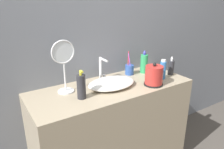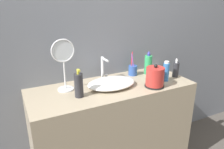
{
  "view_description": "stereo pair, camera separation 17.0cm",
  "coord_description": "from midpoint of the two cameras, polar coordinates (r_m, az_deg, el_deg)",
  "views": [
    {
      "loc": [
        -0.86,
        -1.09,
        1.53
      ],
      "look_at": [
        -0.0,
        0.25,
        0.94
      ],
      "focal_mm": 35.0,
      "sensor_mm": 36.0,
      "label": 1
    },
    {
      "loc": [
        -0.71,
        -1.17,
        1.53
      ],
      "look_at": [
        -0.0,
        0.25,
        0.94
      ],
      "focal_mm": 35.0,
      "sensor_mm": 36.0,
      "label": 2
    }
  ],
  "objects": [
    {
      "name": "wall_back",
      "position": [
        1.85,
        -1.16,
        13.26
      ],
      "size": [
        6.0,
        0.04,
        2.6
      ],
      "color": "slate",
      "rests_on": "ground_plane"
    },
    {
      "name": "mouthwash_bottle",
      "position": [
        2.02,
        11.82,
        2.57
      ],
      "size": [
        0.07,
        0.07,
        0.21
      ],
      "color": "#2D9956",
      "rests_on": "vanity_counter"
    },
    {
      "name": "vanity_counter",
      "position": [
        1.94,
        2.65,
        -14.58
      ],
      "size": [
        1.31,
        0.51,
        0.84
      ],
      "color": "gray",
      "rests_on": "ground_plane"
    },
    {
      "name": "sink_basin",
      "position": [
        1.72,
        2.71,
        -2.32
      ],
      "size": [
        0.39,
        0.27,
        0.06
      ],
      "color": "white",
      "rests_on": "vanity_counter"
    },
    {
      "name": "toothbrush_cup",
      "position": [
        1.97,
        7.9,
        1.11
      ],
      "size": [
        0.08,
        0.08,
        0.21
      ],
      "color": "#2D519E",
      "rests_on": "vanity_counter"
    },
    {
      "name": "shampoo_bottle",
      "position": [
        2.01,
        18.65,
        1.25
      ],
      "size": [
        0.05,
        0.05,
        0.17
      ],
      "color": "#28282D",
      "rests_on": "vanity_counter"
    },
    {
      "name": "lotion_bottle",
      "position": [
        1.53,
        -5.57,
        -2.88
      ],
      "size": [
        0.06,
        0.06,
        0.21
      ],
      "color": "#28282D",
      "rests_on": "vanity_counter"
    },
    {
      "name": "hand_cream_bottle",
      "position": [
        1.89,
        16.44,
        0.72
      ],
      "size": [
        0.05,
        0.05,
        0.17
      ],
      "color": "#3370B7",
      "rests_on": "vanity_counter"
    },
    {
      "name": "vanity_mirror",
      "position": [
        1.62,
        -9.62,
        3.36
      ],
      "size": [
        0.17,
        0.12,
        0.39
      ],
      "color": "silver",
      "rests_on": "vanity_counter"
    },
    {
      "name": "faucet",
      "position": [
        1.82,
        0.42,
        1.78
      ],
      "size": [
        0.06,
        0.12,
        0.2
      ],
      "color": "silver",
      "rests_on": "vanity_counter"
    },
    {
      "name": "electric_kettle",
      "position": [
        1.75,
        13.88,
        -0.89
      ],
      "size": [
        0.15,
        0.15,
        0.19
      ],
      "color": "black",
      "rests_on": "vanity_counter"
    }
  ]
}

